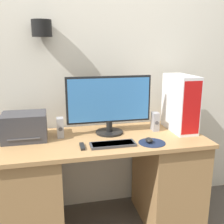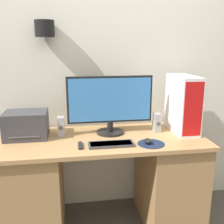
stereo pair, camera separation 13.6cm
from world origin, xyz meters
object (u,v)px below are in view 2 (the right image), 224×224
(speaker_right, at_px, (157,122))
(computer_tower, at_px, (183,104))
(mouse, at_px, (148,141))
(monitor, at_px, (110,102))
(speaker_left, at_px, (61,127))
(keyboard, at_px, (111,144))
(remote_control, at_px, (80,146))
(printer, at_px, (26,125))

(speaker_right, bearing_deg, computer_tower, -7.99)
(mouse, bearing_deg, monitor, 129.12)
(mouse, relative_size, speaker_left, 0.48)
(keyboard, distance_m, remote_control, 0.22)
(mouse, bearing_deg, speaker_right, 60.34)
(computer_tower, bearing_deg, mouse, -146.10)
(monitor, xyz_separation_m, speaker_left, (-0.39, -0.01, -0.18))
(mouse, relative_size, remote_control, 0.61)
(mouse, bearing_deg, computer_tower, 33.90)
(speaker_left, relative_size, speaker_right, 1.00)
(monitor, distance_m, computer_tower, 0.60)
(mouse, distance_m, speaker_right, 0.32)
(mouse, xyz_separation_m, printer, (-0.89, 0.28, 0.08))
(keyboard, bearing_deg, remote_control, 176.89)
(computer_tower, height_order, printer, computer_tower)
(keyboard, bearing_deg, computer_tower, 19.97)
(speaker_right, distance_m, remote_control, 0.69)
(speaker_left, xyz_separation_m, remote_control, (0.14, -0.25, -0.07))
(keyboard, xyz_separation_m, speaker_right, (0.42, 0.26, 0.07))
(mouse, bearing_deg, speaker_left, 156.22)
(speaker_right, relative_size, remote_control, 1.27)
(monitor, height_order, speaker_left, monitor)
(keyboard, relative_size, remote_control, 2.66)
(speaker_left, bearing_deg, speaker_right, -0.55)
(monitor, bearing_deg, speaker_left, -178.05)
(remote_control, bearing_deg, speaker_right, 20.89)
(monitor, height_order, printer, monitor)
(keyboard, distance_m, mouse, 0.27)
(printer, xyz_separation_m, speaker_left, (0.26, -0.00, -0.02))
(monitor, distance_m, keyboard, 0.37)
(remote_control, bearing_deg, monitor, 46.46)
(keyboard, height_order, speaker_left, speaker_left)
(mouse, height_order, speaker_left, speaker_left)
(computer_tower, distance_m, speaker_right, 0.26)
(printer, bearing_deg, remote_control, -32.53)
(keyboard, xyz_separation_m, printer, (-0.62, 0.27, 0.09))
(monitor, distance_m, speaker_left, 0.43)
(printer, relative_size, remote_control, 2.64)
(monitor, relative_size, computer_tower, 1.47)
(printer, height_order, remote_control, printer)
(printer, height_order, speaker_left, printer)
(monitor, height_order, mouse, monitor)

